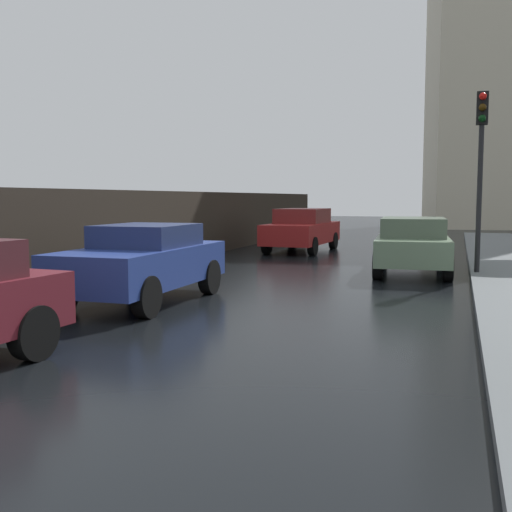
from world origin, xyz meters
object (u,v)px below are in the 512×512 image
object	(u,v)px
car_red_far_lane	(302,229)
car_blue_behind_camera	(143,261)
traffic_light	(481,148)
car_green_near_kerb	(413,244)

from	to	relation	value
car_red_far_lane	car_blue_behind_camera	bearing A→B (deg)	91.81
car_red_far_lane	traffic_light	world-z (taller)	traffic_light
car_red_far_lane	traffic_light	bearing A→B (deg)	137.62
car_green_near_kerb	car_red_far_lane	bearing A→B (deg)	124.42
car_blue_behind_camera	car_green_near_kerb	bearing A→B (deg)	-126.14
car_blue_behind_camera	car_red_far_lane	xyz separation A→B (m)	(0.17, 11.23, 0.03)
car_green_near_kerb	car_blue_behind_camera	distance (m)	7.41
car_green_near_kerb	car_blue_behind_camera	xyz separation A→B (m)	(-4.36, -6.00, 0.01)
car_red_far_lane	traffic_light	size ratio (longest dim) A/B	1.03
car_blue_behind_camera	traffic_light	bearing A→B (deg)	-137.11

